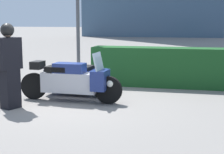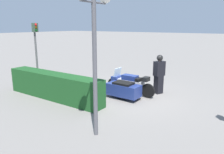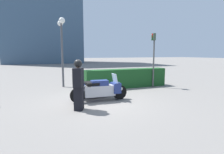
{
  "view_description": "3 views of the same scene",
  "coord_description": "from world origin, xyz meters",
  "px_view_note": "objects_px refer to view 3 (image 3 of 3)",
  "views": [
    {
      "loc": [
        2.75,
        -7.29,
        1.86
      ],
      "look_at": [
        1.06,
        0.11,
        0.59
      ],
      "focal_mm": 55.0,
      "sensor_mm": 36.0,
      "label": 1
    },
    {
      "loc": [
        -4.59,
        8.38,
        3.09
      ],
      "look_at": [
        0.81,
        0.4,
        0.78
      ],
      "focal_mm": 35.0,
      "sensor_mm": 36.0,
      "label": 2
    },
    {
      "loc": [
        -2.06,
        -6.88,
        1.98
      ],
      "look_at": [
        0.97,
        0.79,
        0.89
      ],
      "focal_mm": 28.0,
      "sensor_mm": 36.0,
      "label": 3
    }
  ],
  "objects_px": {
    "hedge_bush_curbside": "(127,78)",
    "twin_lamp_post": "(62,36)",
    "traffic_light_near": "(153,52)",
    "police_motorcycle": "(98,89)",
    "officer_rider": "(79,84)"
  },
  "relations": [
    {
      "from": "hedge_bush_curbside",
      "to": "twin_lamp_post",
      "type": "height_order",
      "value": "twin_lamp_post"
    },
    {
      "from": "hedge_bush_curbside",
      "to": "traffic_light_near",
      "type": "height_order",
      "value": "traffic_light_near"
    },
    {
      "from": "police_motorcycle",
      "to": "officer_rider",
      "type": "distance_m",
      "value": 1.72
    },
    {
      "from": "officer_rider",
      "to": "traffic_light_near",
      "type": "distance_m",
      "value": 5.82
    },
    {
      "from": "police_motorcycle",
      "to": "hedge_bush_curbside",
      "type": "distance_m",
      "value": 3.06
    },
    {
      "from": "hedge_bush_curbside",
      "to": "twin_lamp_post",
      "type": "bearing_deg",
      "value": 156.36
    },
    {
      "from": "hedge_bush_curbside",
      "to": "traffic_light_near",
      "type": "xyz_separation_m",
      "value": [
        1.54,
        -0.43,
        1.56
      ]
    },
    {
      "from": "officer_rider",
      "to": "hedge_bush_curbside",
      "type": "distance_m",
      "value": 4.71
    },
    {
      "from": "police_motorcycle",
      "to": "twin_lamp_post",
      "type": "relative_size",
      "value": 0.62
    },
    {
      "from": "hedge_bush_curbside",
      "to": "twin_lamp_post",
      "type": "relative_size",
      "value": 1.25
    },
    {
      "from": "officer_rider",
      "to": "traffic_light_near",
      "type": "bearing_deg",
      "value": 52.84
    },
    {
      "from": "officer_rider",
      "to": "hedge_bush_curbside",
      "type": "xyz_separation_m",
      "value": [
        3.44,
        3.18,
        -0.4
      ]
    },
    {
      "from": "hedge_bush_curbside",
      "to": "traffic_light_near",
      "type": "relative_size",
      "value": 1.57
    },
    {
      "from": "police_motorcycle",
      "to": "officer_rider",
      "type": "bearing_deg",
      "value": -128.7
    },
    {
      "from": "twin_lamp_post",
      "to": "traffic_light_near",
      "type": "relative_size",
      "value": 1.25
    }
  ]
}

